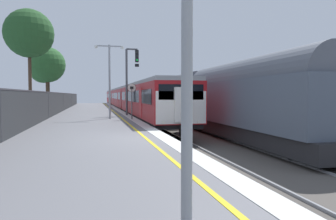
{
  "coord_description": "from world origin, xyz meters",
  "views": [
    {
      "loc": [
        -2.28,
        -11.82,
        1.66
      ],
      "look_at": [
        1.29,
        3.18,
        0.92
      ],
      "focal_mm": 33.33,
      "sensor_mm": 36.0,
      "label": 1
    }
  ],
  "objects": [
    {
      "name": "platform_back_fence",
      "position": [
        -5.45,
        0.0,
        0.99
      ],
      "size": [
        0.07,
        99.0,
        1.91
      ],
      "color": "#282B2D",
      "rests_on": "ground"
    },
    {
      "name": "speed_limit_sign",
      "position": [
        0.25,
        9.52,
        1.58
      ],
      "size": [
        0.59,
        0.08,
        2.46
      ],
      "color": "#59595B",
      "rests_on": "ground"
    },
    {
      "name": "platform_lamp_mid",
      "position": [
        -1.2,
        10.39,
        3.08
      ],
      "size": [
        2.0,
        0.2,
        5.17
      ],
      "color": "#93999E",
      "rests_on": "ground"
    },
    {
      "name": "background_tree_left",
      "position": [
        -7.48,
        25.63,
        4.89
      ],
      "size": [
        4.01,
        3.97,
        7.06
      ],
      "color": "#473323",
      "rests_on": "ground"
    },
    {
      "name": "commuter_train_at_platform",
      "position": [
        2.1,
        33.17,
        1.27
      ],
      "size": [
        2.83,
        59.67,
        3.81
      ],
      "color": "maroon",
      "rests_on": "ground"
    },
    {
      "name": "ground",
      "position": [
        2.64,
        0.0,
        -0.61
      ],
      "size": [
        17.4,
        110.0,
        1.21
      ],
      "color": "slate"
    },
    {
      "name": "signal_gantry",
      "position": [
        0.61,
        13.83,
        3.4
      ],
      "size": [
        1.1,
        0.24,
        5.47
      ],
      "color": "#47474C",
      "rests_on": "ground"
    },
    {
      "name": "background_tree_centre",
      "position": [
        -7.67,
        17.42,
        6.87
      ],
      "size": [
        4.18,
        4.18,
        9.08
      ],
      "color": "#473323",
      "rests_on": "ground"
    },
    {
      "name": "freight_train_adjacent_track",
      "position": [
        6.1,
        27.16,
        1.51
      ],
      "size": [
        2.6,
        60.39,
        4.59
      ],
      "color": "#232326",
      "rests_on": "ground"
    }
  ]
}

